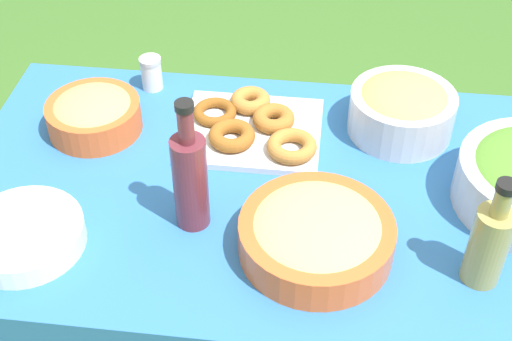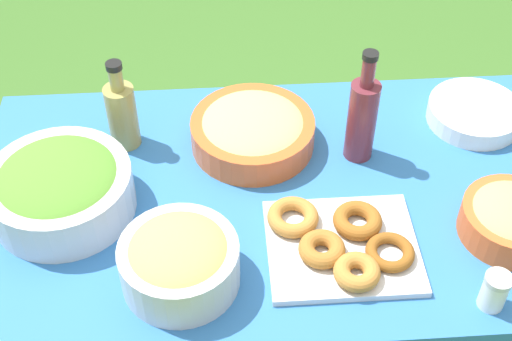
% 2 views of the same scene
% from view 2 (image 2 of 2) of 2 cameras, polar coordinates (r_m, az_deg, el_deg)
% --- Properties ---
extents(picnic_table, '(1.44, 0.81, 0.75)m').
position_cam_2_polar(picnic_table, '(1.72, 2.45, -4.11)').
color(picnic_table, '#2D6BB2').
rests_on(picnic_table, ground_plane).
extents(salad_bowl, '(0.32, 0.32, 0.13)m').
position_cam_2_polar(salad_bowl, '(1.62, -15.40, -1.34)').
color(salad_bowl, silver).
rests_on(salad_bowl, picnic_table).
extents(pasta_bowl, '(0.30, 0.30, 0.09)m').
position_cam_2_polar(pasta_bowl, '(1.73, -0.27, 3.26)').
color(pasta_bowl, '#E05B28').
rests_on(pasta_bowl, picnic_table).
extents(donut_platter, '(0.33, 0.30, 0.05)m').
position_cam_2_polar(donut_platter, '(1.52, 6.81, -5.77)').
color(donut_platter, silver).
rests_on(donut_platter, picnic_table).
extents(plate_stack, '(0.24, 0.24, 0.05)m').
position_cam_2_polar(plate_stack, '(1.89, 17.06, 4.41)').
color(plate_stack, white).
rests_on(plate_stack, picnic_table).
extents(olive_oil_bottle, '(0.07, 0.07, 0.24)m').
position_cam_2_polar(olive_oil_bottle, '(1.73, -10.68, 4.54)').
color(olive_oil_bottle, '#998E4C').
rests_on(olive_oil_bottle, picnic_table).
extents(wine_bottle, '(0.07, 0.07, 0.30)m').
position_cam_2_polar(wine_bottle, '(1.67, 8.49, 4.25)').
color(wine_bottle, maroon).
rests_on(wine_bottle, picnic_table).
extents(bread_bowl, '(0.22, 0.22, 0.09)m').
position_cam_2_polar(bread_bowl, '(1.62, 19.81, -3.63)').
color(bread_bowl, '#E05B28').
rests_on(bread_bowl, picnic_table).
extents(fruit_bowl, '(0.24, 0.24, 0.12)m').
position_cam_2_polar(fruit_bowl, '(1.44, -6.16, -7.16)').
color(fruit_bowl, silver).
rests_on(fruit_bowl, picnic_table).
extents(salt_shaker, '(0.05, 0.05, 0.09)m').
position_cam_2_polar(salt_shaker, '(1.49, 18.55, -9.12)').
color(salt_shaker, white).
rests_on(salt_shaker, picnic_table).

